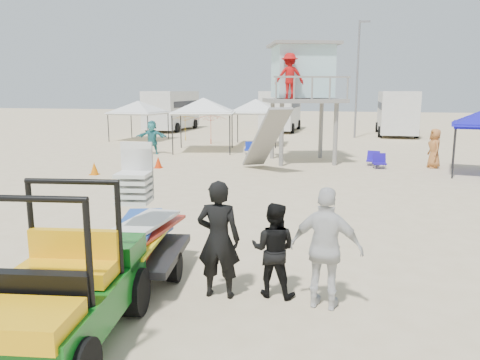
% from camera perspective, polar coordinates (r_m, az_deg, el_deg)
% --- Properties ---
extents(ground, '(140.00, 140.00, 0.00)m').
position_cam_1_polar(ground, '(8.42, -8.39, -12.36)').
color(ground, beige).
rests_on(ground, ground).
extents(utility_cart, '(1.79, 2.96, 2.12)m').
position_cam_1_polar(utility_cart, '(6.43, -21.44, -11.04)').
color(utility_cart, '#0D5513').
rests_on(utility_cart, ground).
extents(surf_trailer, '(1.64, 2.60, 2.14)m').
position_cam_1_polar(surf_trailer, '(8.37, -12.12, -6.28)').
color(surf_trailer, black).
rests_on(surf_trailer, ground).
extents(man_left, '(0.73, 0.50, 1.93)m').
position_cam_1_polar(man_left, '(7.54, -2.63, -7.24)').
color(man_left, black).
rests_on(man_left, ground).
extents(man_mid, '(0.80, 0.65, 1.55)m').
position_cam_1_polar(man_mid, '(7.65, 4.11, -8.46)').
color(man_mid, black).
rests_on(man_mid, ground).
extents(man_right, '(1.16, 0.61, 1.90)m').
position_cam_1_polar(man_right, '(7.27, 10.47, -8.23)').
color(man_right, silver).
rests_on(man_right, ground).
extents(lifeguard_tower, '(4.23, 4.23, 5.31)m').
position_cam_1_polar(lifeguard_tower, '(22.19, 7.56, 12.45)').
color(lifeguard_tower, gray).
rests_on(lifeguard_tower, ground).
extents(canopy_white_a, '(3.76, 3.76, 3.33)m').
position_cam_1_polar(canopy_white_a, '(25.83, -4.48, 9.66)').
color(canopy_white_a, black).
rests_on(canopy_white_a, ground).
extents(canopy_white_b, '(3.25, 3.25, 3.04)m').
position_cam_1_polar(canopy_white_b, '(32.29, -12.31, 9.16)').
color(canopy_white_b, black).
rests_on(canopy_white_b, ground).
extents(canopy_white_c, '(3.06, 3.06, 3.21)m').
position_cam_1_polar(canopy_white_c, '(28.59, 1.94, 9.56)').
color(canopy_white_c, black).
rests_on(canopy_white_c, ground).
extents(umbrella_a, '(2.20, 2.23, 1.88)m').
position_cam_1_polar(umbrella_a, '(29.40, -3.61, 6.22)').
color(umbrella_a, red).
rests_on(umbrella_a, ground).
extents(umbrella_b, '(2.61, 2.62, 1.71)m').
position_cam_1_polar(umbrella_b, '(31.65, -6.67, 6.35)').
color(umbrella_b, gold).
rests_on(umbrella_b, ground).
extents(cone_near, '(0.34, 0.34, 0.50)m').
position_cam_1_polar(cone_near, '(20.55, -9.94, 2.15)').
color(cone_near, red).
rests_on(cone_near, ground).
extents(cone_far, '(0.34, 0.34, 0.50)m').
position_cam_1_polar(cone_far, '(19.49, -17.34, 1.35)').
color(cone_far, orange).
rests_on(cone_far, ground).
extents(beach_chair_a, '(0.64, 0.69, 0.64)m').
position_cam_1_polar(beach_chair_a, '(24.86, 1.21, 3.94)').
color(beach_chair_a, '#0F25A4').
rests_on(beach_chair_a, ground).
extents(beach_chair_b, '(0.62, 0.67, 0.64)m').
position_cam_1_polar(beach_chair_b, '(21.06, 16.62, 2.24)').
color(beach_chair_b, '#1C0D95').
rests_on(beach_chair_b, ground).
extents(beach_chair_c, '(0.64, 0.69, 0.64)m').
position_cam_1_polar(beach_chair_c, '(21.82, 15.94, 2.56)').
color(beach_chair_c, '#1F10B0').
rests_on(beach_chair_c, ground).
extents(rv_far_left, '(2.64, 6.80, 3.25)m').
position_cam_1_polar(rv_far_left, '(40.08, -8.30, 8.59)').
color(rv_far_left, silver).
rests_on(rv_far_left, ground).
extents(rv_mid_left, '(2.65, 6.50, 3.25)m').
position_cam_1_polar(rv_mid_left, '(39.13, 5.01, 8.61)').
color(rv_mid_left, silver).
rests_on(rv_mid_left, ground).
extents(rv_mid_right, '(2.64, 7.00, 3.25)m').
position_cam_1_polar(rv_mid_right, '(37.29, 18.57, 7.99)').
color(rv_mid_right, silver).
rests_on(rv_mid_right, ground).
extents(light_pole_left, '(0.14, 0.14, 8.00)m').
position_cam_1_polar(light_pole_left, '(34.15, 14.09, 11.71)').
color(light_pole_left, slate).
rests_on(light_pole_left, ground).
extents(distant_beachgoers, '(14.95, 2.18, 1.76)m').
position_cam_1_polar(distant_beachgoers, '(23.20, -0.62, 4.84)').
color(distant_beachgoers, '#B46C33').
rests_on(distant_beachgoers, ground).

